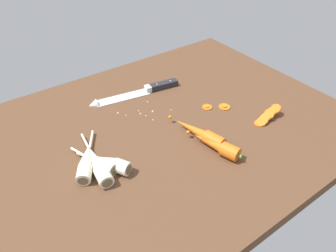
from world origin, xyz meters
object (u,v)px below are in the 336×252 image
(parsnip_mid_left, at_px, (86,162))
(parsnip_back, at_px, (99,162))
(whole_carrot_second, at_px, (217,146))
(parsnip_front, at_px, (98,165))
(whole_carrot, at_px, (200,133))
(carrot_slice_stack, at_px, (267,116))
(carrot_slice_stray_mid, at_px, (225,106))
(chefs_knife, at_px, (134,94))
(parsnip_mid_right, at_px, (111,163))
(carrot_slice_stray_near, at_px, (207,107))

(parsnip_mid_left, xyz_separation_m, parsnip_back, (0.03, -0.02, 0.00))
(whole_carrot_second, height_order, parsnip_front, whole_carrot_second)
(whole_carrot, height_order, carrot_slice_stack, whole_carrot)
(whole_carrot_second, xyz_separation_m, carrot_slice_stack, (0.24, 0.02, -0.01))
(whole_carrot_second, xyz_separation_m, parsnip_back, (-0.31, 0.14, -0.00))
(carrot_slice_stray_mid, bearing_deg, parsnip_back, -178.70)
(whole_carrot_second, relative_size, carrot_slice_stray_mid, 4.48)
(chefs_knife, relative_size, parsnip_mid_right, 2.11)
(whole_carrot, xyz_separation_m, parsnip_back, (-0.31, 0.07, -0.00))
(whole_carrot, distance_m, carrot_slice_stray_near, 0.17)
(chefs_knife, xyz_separation_m, carrot_slice_stack, (0.28, -0.39, 0.01))
(parsnip_mid_right, height_order, carrot_slice_stray_near, parsnip_mid_right)
(chefs_knife, bearing_deg, whole_carrot, -83.12)
(parsnip_back, bearing_deg, whole_carrot_second, -24.31)
(parsnip_mid_right, distance_m, parsnip_back, 0.03)
(chefs_knife, bearing_deg, parsnip_mid_left, -140.37)
(parsnip_mid_left, distance_m, carrot_slice_stray_mid, 0.51)
(carrot_slice_stack, bearing_deg, carrot_slice_stray_near, 124.93)
(parsnip_mid_left, xyz_separation_m, carrot_slice_stack, (0.58, -0.14, -0.01))
(whole_carrot_second, bearing_deg, carrot_slice_stack, 3.97)
(whole_carrot, bearing_deg, parsnip_back, 167.55)
(parsnip_front, height_order, carrot_slice_stray_near, parsnip_front)
(parsnip_back, bearing_deg, parsnip_mid_left, 143.03)
(chefs_knife, bearing_deg, whole_carrot_second, -83.86)
(carrot_slice_stray_mid, bearing_deg, parsnip_front, -178.02)
(parsnip_mid_left, height_order, carrot_slice_stray_mid, parsnip_mid_left)
(whole_carrot_second, xyz_separation_m, parsnip_mid_left, (-0.34, 0.16, -0.00))
(whole_carrot, height_order, carrot_slice_stray_near, whole_carrot)
(parsnip_back, distance_m, carrot_slice_stray_near, 0.44)
(parsnip_mid_right, relative_size, parsnip_back, 0.98)
(chefs_knife, bearing_deg, parsnip_back, -135.03)
(chefs_knife, relative_size, carrot_slice_stack, 2.99)
(whole_carrot, height_order, parsnip_mid_left, whole_carrot)
(parsnip_front, xyz_separation_m, carrot_slice_stray_mid, (0.49, 0.02, -0.02))
(parsnip_mid_right, bearing_deg, chefs_knife, 49.89)
(carrot_slice_stack, relative_size, carrot_slice_stray_near, 3.33)
(carrot_slice_stray_near, xyz_separation_m, carrot_slice_stray_mid, (0.05, -0.03, -0.00))
(chefs_knife, distance_m, carrot_slice_stray_near, 0.28)
(whole_carrot, bearing_deg, carrot_slice_stack, -12.79)
(whole_carrot_second, relative_size, parsnip_mid_right, 1.09)
(parsnip_mid_left, distance_m, parsnip_back, 0.04)
(chefs_knife, bearing_deg, carrot_slice_stack, -53.79)
(whole_carrot_second, bearing_deg, parsnip_mid_right, 157.46)
(parsnip_mid_right, relative_size, carrot_slice_stray_mid, 4.12)
(carrot_slice_stray_near, bearing_deg, parsnip_front, -173.62)
(parsnip_mid_left, bearing_deg, carrot_slice_stray_mid, -1.18)
(carrot_slice_stack, bearing_deg, whole_carrot_second, -176.03)
(parsnip_back, relative_size, carrot_slice_stray_mid, 4.20)
(whole_carrot_second, relative_size, parsnip_front, 0.77)
(whole_carrot, distance_m, parsnip_mid_right, 0.28)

